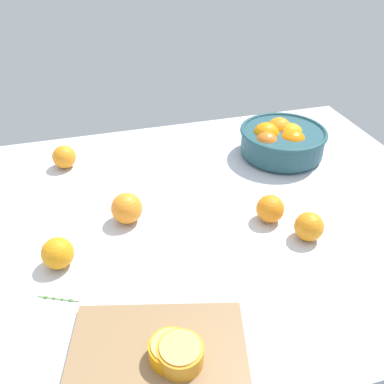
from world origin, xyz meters
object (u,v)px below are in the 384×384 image
Objects in this scene: fruit_bowl at (282,140)px; loose_orange_3 at (270,209)px; orange_half_0 at (180,354)px; orange_half_1 at (171,351)px; loose_orange_1 at (58,253)px; loose_orange_0 at (127,208)px; loose_orange_4 at (64,157)px; cutting_board at (158,347)px; loose_orange_2 at (309,227)px.

loose_orange_3 is (-16.50, -28.40, -1.75)cm from fruit_bowl.
orange_half_0 is 1.04× the size of orange_half_1.
fruit_bowl is 3.33× the size of orange_half_0.
orange_half_0 is (-47.24, -60.70, -1.93)cm from fruit_bowl.
loose_orange_3 reaches higher than orange_half_1.
loose_orange_0 is at bearing 34.50° from loose_orange_1.
orange_half_1 is at bearing -129.23° from fruit_bowl.
loose_orange_1 is at bearing -93.75° from loose_orange_4.
fruit_bowl is 3.79× the size of loose_orange_1.
loose_orange_3 is (49.51, 2.06, -0.01)cm from loose_orange_1.
orange_half_1 is at bearing -58.95° from loose_orange_1.
loose_orange_4 is at bearing 102.62° from orange_half_0.
orange_half_1 is at bearing 136.83° from orange_half_0.
loose_orange_2 reaches higher than cutting_board.
orange_half_0 is 41.53cm from loose_orange_0.
loose_orange_1 reaches higher than loose_orange_4.
loose_orange_0 is 33.17cm from loose_orange_4.
loose_orange_0 reaches higher than loose_orange_4.
fruit_bowl reaches higher than cutting_board.
orange_half_0 is at bearing -43.17° from orange_half_1.
orange_half_1 is at bearing -135.89° from loose_orange_3.
loose_orange_3 reaches higher than cutting_board.
cutting_board is 4.47× the size of loose_orange_1.
orange_half_1 is 0.99× the size of loose_orange_0.
orange_half_1 is 1.10× the size of loose_orange_1.
loose_orange_0 is 42.74cm from loose_orange_2.
loose_orange_3 is at bearing 44.11° from orange_half_1.
loose_orange_3 is at bearing -15.42° from loose_orange_0.
loose_orange_2 is (55.19, -6.53, -0.04)cm from loose_orange_1.
loose_orange_4 is at bearing 86.25° from loose_orange_1.
loose_orange_2 and loose_orange_4 have the same top height.
loose_orange_0 is at bearing -158.83° from fruit_bowl.
loose_orange_1 is 49.56cm from loose_orange_3.
fruit_bowl reaches higher than orange_half_0.
fruit_bowl is 64.27cm from loose_orange_4.
loose_orange_0 is at bearing 155.46° from loose_orange_2.
fruit_bowl is 76.94cm from orange_half_0.
fruit_bowl is at bearing 59.84° from loose_orange_3.
loose_orange_4 is at bearing 170.14° from fruit_bowl.
orange_half_0 is 1.15× the size of loose_orange_2.
fruit_bowl is at bearing -9.86° from loose_orange_4.
loose_orange_0 is at bearing 93.39° from orange_half_0.
fruit_bowl is 76.80cm from orange_half_1.
loose_orange_1 is 1.02× the size of loose_orange_4.
loose_orange_3 is (-5.68, 8.60, 0.03)cm from loose_orange_2.
fruit_bowl reaches higher than loose_orange_4.
fruit_bowl is 75.77cm from cutting_board.
fruit_bowl is at bearing 48.42° from cutting_board.
loose_orange_0 is (-49.70, -19.25, -1.37)cm from fruit_bowl.
cutting_board is 44.06cm from loose_orange_2.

